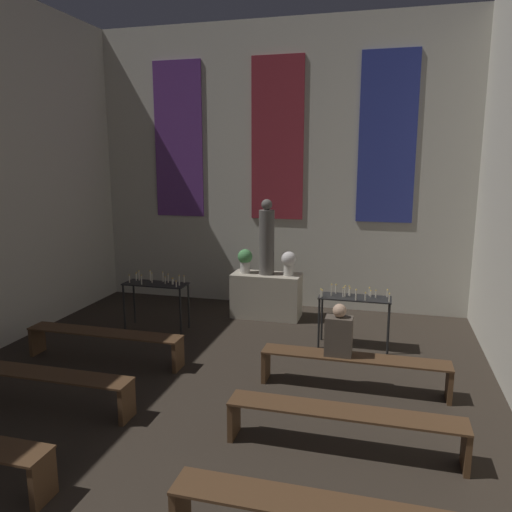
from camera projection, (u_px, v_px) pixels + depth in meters
name	position (u px, v px, depth m)	size (l,w,h in m)	color
wall_back	(278.00, 166.00, 10.21)	(7.91, 0.16, 5.76)	beige
altar	(266.00, 295.00, 9.79)	(1.33, 0.60, 0.86)	#ADA38E
statue	(267.00, 240.00, 9.57)	(0.30, 0.30, 1.45)	#5B5651
flower_vase_left	(245.00, 259.00, 9.76)	(0.29, 0.29, 0.47)	beige
flower_vase_right	(289.00, 262.00, 9.54)	(0.29, 0.29, 0.47)	beige
candle_rack_left	(156.00, 290.00, 9.04)	(1.16, 0.44, 1.06)	black
candle_rack_right	(354.00, 304.00, 8.15)	(1.16, 0.44, 1.06)	black
pew_third_left	(38.00, 381.00, 6.21)	(2.49, 0.36, 0.48)	#4C331E
pew_third_right	(344.00, 421.00, 5.26)	(2.49, 0.36, 0.48)	#4C331E
pew_back_left	(104.00, 339.00, 7.64)	(2.49, 0.36, 0.48)	#4C331E
pew_back_right	(354.00, 364.00, 6.70)	(2.49, 0.36, 0.48)	#4C331E
person_seated	(339.00, 333.00, 6.67)	(0.36, 0.24, 0.71)	#4C4238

